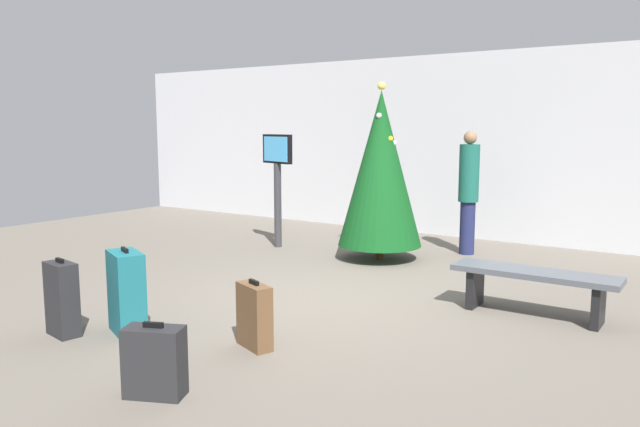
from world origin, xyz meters
name	(u,v)px	position (x,y,z in m)	size (l,w,h in m)	color
ground_plane	(328,298)	(0.00, 0.00, 0.00)	(16.00, 16.00, 0.00)	#665E54
back_wall	(477,147)	(0.00, 4.69, 1.60)	(16.00, 0.20, 3.19)	silver
holiday_tree	(381,169)	(-0.53, 2.18, 1.33)	(1.22, 1.22, 2.57)	#4C3319
flight_info_kiosk	(277,172)	(-2.36, 2.10, 1.22)	(0.70, 0.29, 1.82)	#333338
waiting_bench	(534,281)	(2.11, 0.64, 0.37)	(1.66, 0.44, 0.48)	#4C5159
traveller_0	(469,189)	(0.40, 3.28, 1.00)	(0.42, 0.42, 1.87)	#1E234C
suitcase_0	(155,362)	(0.38, -2.85, 0.26)	(0.48, 0.37, 0.56)	#232326
suitcase_1	(62,299)	(-1.37, -2.43, 0.35)	(0.38, 0.25, 0.74)	#232326
suitcase_2	(254,316)	(0.33, -1.68, 0.29)	(0.42, 0.29, 0.61)	brown
suitcase_3	(127,292)	(-0.93, -2.04, 0.39)	(0.53, 0.42, 0.82)	#19606B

